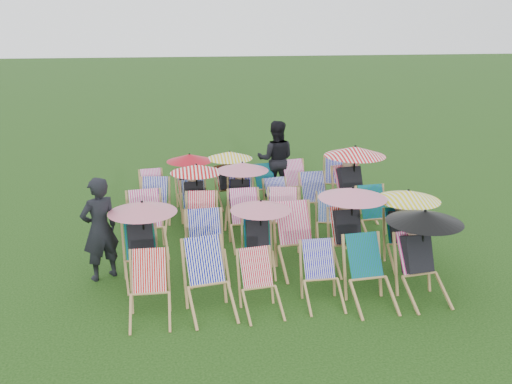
{
  "coord_description": "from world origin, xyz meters",
  "views": [
    {
      "loc": [
        -1.57,
        -9.32,
        3.94
      ],
      "look_at": [
        -0.13,
        0.4,
        0.9
      ],
      "focal_mm": 40.0,
      "sensor_mm": 36.0,
      "label": 1
    }
  ],
  "objects": [
    {
      "name": "deckchair_8",
      "position": [
        -0.29,
        -0.98,
        0.61
      ],
      "size": [
        0.97,
        1.02,
        1.15
      ],
      "rotation": [
        0.0,
        0.0,
        -0.05
      ],
      "color": "#A7834E",
      "rests_on": "ground"
    },
    {
      "name": "person_left",
      "position": [
        -2.74,
        -0.88,
        0.82
      ],
      "size": [
        0.72,
        0.65,
        1.64
      ],
      "primitive_type": "imported",
      "rotation": [
        0.0,
        0.0,
        3.71
      ],
      "color": "black",
      "rests_on": "ground"
    },
    {
      "name": "deckchair_14",
      "position": [
        -0.33,
        0.12,
        0.47
      ],
      "size": [
        0.66,
        0.9,
        0.95
      ],
      "rotation": [
        0.0,
        0.0,
        0.04
      ],
      "color": "#A7834E",
      "rests_on": "ground"
    },
    {
      "name": "deckchair_2",
      "position": [
        -0.47,
        -2.29,
        0.41
      ],
      "size": [
        0.63,
        0.81,
        0.81
      ],
      "rotation": [
        0.0,
        0.0,
        0.13
      ],
      "color": "#A7834E",
      "rests_on": "ground"
    },
    {
      "name": "person_rear",
      "position": [
        0.69,
        2.88,
        0.87
      ],
      "size": [
        0.96,
        0.82,
        1.74
      ],
      "primitive_type": "imported",
      "rotation": [
        0.0,
        0.0,
        2.94
      ],
      "color": "black",
      "rests_on": "ground"
    },
    {
      "name": "deckchair_27",
      "position": [
        0.42,
        2.36,
        0.41
      ],
      "size": [
        0.67,
        0.85,
        0.83
      ],
      "rotation": [
        0.0,
        0.0,
        0.18
      ],
      "color": "#A7834E",
      "rests_on": "ground"
    },
    {
      "name": "deckchair_21",
      "position": [
        0.48,
        1.25,
        0.41
      ],
      "size": [
        0.67,
        0.83,
        0.82
      ],
      "rotation": [
        0.0,
        0.0,
        0.18
      ],
      "color": "#A7834E",
      "rests_on": "ground"
    },
    {
      "name": "deckchair_4",
      "position": [
        1.1,
        -2.32,
        0.47
      ],
      "size": [
        0.68,
        0.91,
        0.93
      ],
      "rotation": [
        0.0,
        0.0,
        0.08
      ],
      "color": "#A7834E",
      "rests_on": "ground"
    },
    {
      "name": "deckchair_28",
      "position": [
        1.1,
        2.37,
        0.45
      ],
      "size": [
        0.73,
        0.91,
        0.89
      ],
      "rotation": [
        0.0,
        0.0,
        0.18
      ],
      "color": "#A7834E",
      "rests_on": "ground"
    },
    {
      "name": "deckchair_5",
      "position": [
        1.9,
        -2.22,
        0.68
      ],
      "size": [
        1.09,
        1.17,
        1.3
      ],
      "rotation": [
        0.0,
        0.0,
        0.12
      ],
      "color": "#A7834E",
      "rests_on": "ground"
    },
    {
      "name": "deckchair_19",
      "position": [
        -1.18,
        1.28,
        0.63
      ],
      "size": [
        1.01,
        1.07,
        1.2
      ],
      "rotation": [
        0.0,
        0.0,
        0.09
      ],
      "color": "#A7834E",
      "rests_on": "ground"
    },
    {
      "name": "deckchair_1",
      "position": [
        -1.16,
        -2.21,
        0.48
      ],
      "size": [
        0.78,
        0.98,
        0.96
      ],
      "rotation": [
        0.0,
        0.0,
        0.17
      ],
      "color": "#A7834E",
      "rests_on": "ground"
    },
    {
      "name": "deckchair_18",
      "position": [
        -2.01,
        1.18,
        0.47
      ],
      "size": [
        0.74,
        0.94,
        0.94
      ],
      "rotation": [
        0.0,
        0.0,
        -0.15
      ],
      "color": "#A7834E",
      "rests_on": "ground"
    },
    {
      "name": "deckchair_22",
      "position": [
        1.21,
        1.19,
        0.46
      ],
      "size": [
        0.64,
        0.87,
        0.91
      ],
      "rotation": [
        0.0,
        0.0,
        0.04
      ],
      "color": "#A7834E",
      "rests_on": "ground"
    },
    {
      "name": "deckchair_17",
      "position": [
        2.06,
        0.04,
        0.47
      ],
      "size": [
        0.7,
        0.91,
        0.93
      ],
      "rotation": [
        0.0,
        0.0,
        0.1
      ],
      "color": "#A7834E",
      "rests_on": "ground"
    },
    {
      "name": "deckchair_12",
      "position": [
        -2.08,
        0.08,
        0.5
      ],
      "size": [
        0.78,
        1.0,
        1.01
      ],
      "rotation": [
        0.0,
        0.0,
        0.13
      ],
      "color": "#A7834E",
      "rests_on": "ground"
    },
    {
      "name": "deckchair_0",
      "position": [
        -1.97,
        -2.28,
        0.44
      ],
      "size": [
        0.58,
        0.81,
        0.87
      ],
      "rotation": [
        0.0,
        0.0,
        -0.01
      ],
      "color": "#A7834E",
      "rests_on": "ground"
    },
    {
      "name": "deckchair_23",
      "position": [
        1.99,
        1.24,
        0.77
      ],
      "size": [
        1.23,
        1.33,
        1.46
      ],
      "rotation": [
        0.0,
        0.0,
        0.17
      ],
      "color": "#A7834E",
      "rests_on": "ground"
    },
    {
      "name": "deckchair_3",
      "position": [
        0.44,
        -2.18,
        0.42
      ],
      "size": [
        0.56,
        0.78,
        0.84
      ],
      "rotation": [
        0.0,
        0.0,
        0.01
      ],
      "color": "#A7834E",
      "rests_on": "ground"
    },
    {
      "name": "deckchair_11",
      "position": [
        2.13,
        -1.05,
        0.65
      ],
      "size": [
        1.04,
        1.09,
        1.24
      ],
      "rotation": [
        0.0,
        0.0,
        -0.05
      ],
      "color": "#A7834E",
      "rests_on": "ground"
    },
    {
      "name": "deckchair_10",
      "position": [
        1.21,
        -1.02,
        0.69
      ],
      "size": [
        1.1,
        1.16,
        1.31
      ],
      "rotation": [
        0.0,
        0.0,
        0.03
      ],
      "color": "#A7834E",
      "rests_on": "ground"
    },
    {
      "name": "ground",
      "position": [
        0.0,
        0.0,
        0.0
      ],
      "size": [
        100.0,
        100.0,
        0.0
      ],
      "primitive_type": "plane",
      "color": "black",
      "rests_on": "ground"
    },
    {
      "name": "deckchair_29",
      "position": [
        1.98,
        2.38,
        0.47
      ],
      "size": [
        0.78,
        0.97,
        0.94
      ],
      "rotation": [
        0.0,
        0.0,
        -0.2
      ],
      "color": "#A7834E",
      "rests_on": "ground"
    },
    {
      "name": "deckchair_16",
      "position": [
        1.2,
        0.08,
        0.42
      ],
      "size": [
        0.68,
        0.86,
        0.84
      ],
      "rotation": [
        0.0,
        0.0,
        -0.17
      ],
      "color": "#A7834E",
      "rests_on": "ground"
    },
    {
      "name": "deckchair_13",
      "position": [
        -1.14,
        0.1,
        0.47
      ],
      "size": [
        0.69,
        0.91,
        0.93
      ],
      "rotation": [
        0.0,
        0.0,
        -0.09
      ],
      "color": "#A7834E",
      "rests_on": "ground"
    },
    {
      "name": "deckchair_6",
      "position": [
        -2.11,
        -1.07,
        0.66
      ],
      "size": [
        1.05,
        1.13,
        1.25
      ],
      "rotation": [
        0.0,
        0.0,
        0.14
      ],
      "color": "#A7834E",
      "rests_on": "ground"
    },
    {
      "name": "deckchair_7",
      "position": [
        -1.12,
        -1.03,
        0.49
      ],
      "size": [
        0.68,
        0.93,
        0.98
      ],
      "rotation": [
        0.0,
        0.0,
        0.04
      ],
      "color": "#A7834E",
      "rests_on": "ground"
    },
    {
      "name": "deckchair_9",
      "position": [
        0.34,
        -1.05,
        0.52
      ],
      "size": [
        0.76,
        1.0,
        1.03
      ],
      "rotation": [
        0.0,
        0.0,
        0.08
      ],
      "color": "#A7834E",
      "rests_on": "ground"
    },
    {
      "name": "deckchair_15",
      "position": [
        0.32,
        0.09,
        0.47
      ],
      "size": [
        0.78,
        0.97,
        0.94
      ],
      "rotation": [
        0.0,
        0.0,
        -0.19
      ],
      "color": "#A7834E",
      "rests_on": "ground"
    },
    {
      "name": "deckchair_24",
      "position": [
        -2.03,
        2.32,
        0.41
      ],
      "size": [
        0.65,
        0.83,
        0.82
      ],
      "rotation": [
        0.0,
        0.0,
        0.15
      ],
      "color": "#A7834E",
      "rests_on": "ground"
    },
    {
      "name": "deckchair_25",
      "position": [
        -1.27,
        2.37,
        0.61
      ],
      "size": [
        0.97,
        1.05,
        1.15
      ],
      "rotation": [
        0.0,
        0.0,
        0.17
      ],
      "color": "#A7834E",
      "rests_on": "ground"
    },
    {
      "name": "deckchair_26",
      "position": [
        -0.41,
        2.44,
        0.61
      ],
      "size": [
        0.98,
        1.06,
        1.16
      ],
      "rotation": [
        0.0,
        0.0,
        0.16
      ],
      "color": "#A7834E",
      "rests_on": "ground"
    },
    {
      "name": "deckchair_20",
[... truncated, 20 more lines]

